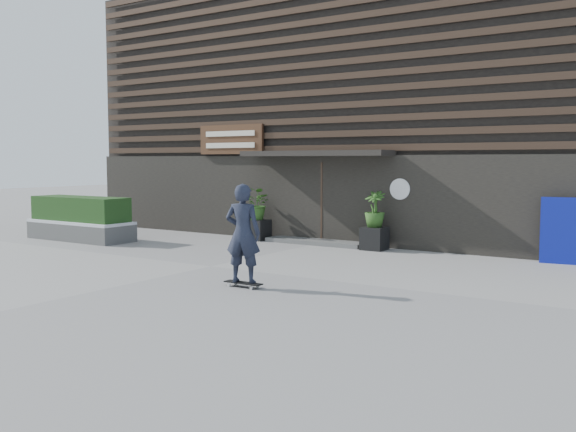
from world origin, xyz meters
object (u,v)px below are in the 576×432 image
Objects in this scene: raised_bed at (81,231)px; skateboarder at (243,234)px; planter_pot_left at (258,230)px; planter_pot_right at (374,239)px.

skateboarder reaches higher than raised_bed.
planter_pot_left reaches higher than raised_bed.
planter_pot_right is 5.92m from skateboarder.
planter_pot_left is 5.28m from raised_bed.
raised_bed is at bearing -160.93° from planter_pot_right.
planter_pot_right is 0.17× the size of raised_bed.
planter_pot_left is 0.31× the size of skateboarder.
skateboarder is at bearing -88.72° from planter_pot_right.
planter_pot_right is at bearing 0.00° from planter_pot_left.
planter_pot_right is 8.72m from raised_bed.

